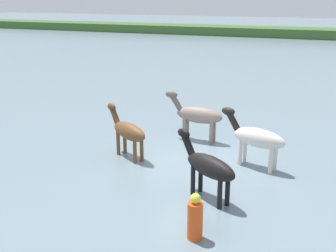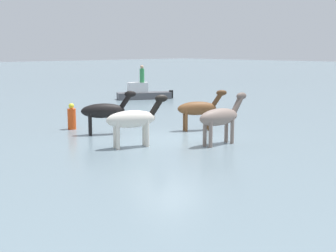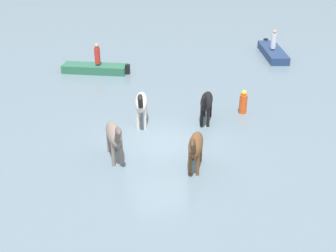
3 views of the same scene
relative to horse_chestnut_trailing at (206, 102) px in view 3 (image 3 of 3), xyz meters
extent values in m
plane|color=slate|center=(-1.31, 2.50, -0.97)|extent=(210.55, 210.55, 0.00)
ellipsoid|color=black|center=(0.07, -0.04, 0.01)|extent=(1.80, 1.33, 0.60)
cylinder|color=black|center=(-0.46, 0.09, -0.48)|extent=(0.13, 0.13, 0.98)
cylinder|color=black|center=(-0.32, 0.35, -0.48)|extent=(0.13, 0.13, 0.98)
cylinder|color=black|center=(0.47, -0.43, -0.48)|extent=(0.13, 0.13, 0.98)
cylinder|color=black|center=(0.61, -0.18, -0.48)|extent=(0.13, 0.13, 0.98)
cylinder|color=black|center=(-0.75, 0.42, 0.40)|extent=(0.57, 0.45, 0.65)
ellipsoid|color=black|center=(-0.91, 0.51, 0.66)|extent=(0.52, 0.42, 0.26)
ellipsoid|color=gray|center=(-1.80, 4.55, 0.06)|extent=(1.89, 0.66, 0.63)
cylinder|color=gray|center=(-2.36, 4.43, -0.46)|extent=(0.14, 0.14, 1.03)
cylinder|color=gray|center=(-2.35, 4.74, -0.46)|extent=(0.14, 0.14, 1.03)
cylinder|color=gray|center=(-1.25, 4.37, -0.46)|extent=(0.14, 0.14, 1.03)
cylinder|color=gray|center=(-1.23, 4.67, -0.46)|extent=(0.14, 0.14, 1.03)
cylinder|color=#63544C|center=(-2.78, 4.61, 0.46)|extent=(0.58, 0.25, 0.69)
ellipsoid|color=#63544C|center=(-2.98, 4.62, 0.74)|extent=(0.52, 0.25, 0.27)
ellipsoid|color=brown|center=(-3.42, 1.91, -0.02)|extent=(1.77, 1.28, 0.58)
cylinder|color=brown|center=(-3.95, 2.04, -0.50)|extent=(0.13, 0.13, 0.96)
cylinder|color=brown|center=(-3.81, 2.28, -0.50)|extent=(0.13, 0.13, 0.96)
cylinder|color=brown|center=(-3.04, 1.54, -0.50)|extent=(0.13, 0.13, 0.96)
cylinder|color=brown|center=(-2.90, 1.79, -0.50)|extent=(0.13, 0.13, 0.96)
cylinder|color=#50311A|center=(-4.23, 2.35, 0.36)|extent=(0.56, 0.43, 0.64)
ellipsoid|color=#50311A|center=(-4.39, 2.44, 0.62)|extent=(0.51, 0.40, 0.26)
ellipsoid|color=silver|center=(0.82, 2.74, 0.05)|extent=(1.93, 1.08, 0.62)
cylinder|color=silver|center=(0.25, 2.76, -0.46)|extent=(0.14, 0.14, 1.02)
cylinder|color=silver|center=(0.34, 3.05, -0.46)|extent=(0.14, 0.14, 1.02)
cylinder|color=silver|center=(1.30, 2.43, -0.46)|extent=(0.14, 0.14, 1.02)
cylinder|color=silver|center=(1.39, 2.71, -0.46)|extent=(0.14, 0.14, 1.02)
cylinder|color=black|center=(-0.11, 3.03, 0.45)|extent=(0.60, 0.37, 0.68)
ellipsoid|color=black|center=(-0.30, 3.09, 0.73)|extent=(0.55, 0.36, 0.27)
cube|color=navy|center=(7.67, -8.07, -0.81)|extent=(4.27, 2.35, 0.62)
cube|color=black|center=(9.73, -8.73, -0.74)|extent=(0.31, 0.34, 0.67)
cube|color=#2D6B4C|center=(8.27, 3.46, -0.82)|extent=(2.58, 3.80, 0.61)
cube|color=black|center=(7.40, 1.70, -0.74)|extent=(0.36, 0.34, 0.66)
cylinder|color=silver|center=(7.51, -7.93, 0.07)|extent=(0.32, 0.32, 0.95)
sphere|color=tan|center=(7.51, -7.93, 0.67)|extent=(0.24, 0.24, 0.24)
cylinder|color=red|center=(8.14, 3.27, 0.06)|extent=(0.32, 0.32, 0.95)
sphere|color=tan|center=(8.14, 3.27, 0.66)|extent=(0.24, 0.24, 0.24)
cylinder|color=#E54C19|center=(0.34, -2.02, -0.52)|extent=(0.36, 0.36, 0.90)
sphere|color=yellow|center=(0.34, -2.02, 0.05)|extent=(0.24, 0.24, 0.24)
camera|label=1|loc=(3.07, -10.12, 4.40)|focal=44.79mm
camera|label=2|loc=(10.96, 15.54, 2.52)|focal=49.92mm
camera|label=3|loc=(-16.26, 7.41, 7.58)|focal=47.02mm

